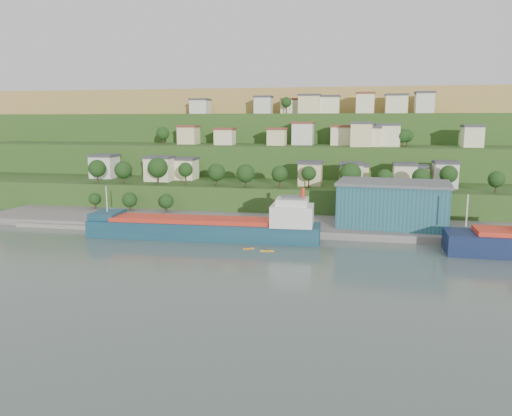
% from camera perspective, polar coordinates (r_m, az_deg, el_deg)
% --- Properties ---
extents(ground, '(500.00, 500.00, 0.00)m').
position_cam_1_polar(ground, '(125.06, -1.12, -4.82)').
color(ground, '#41504A').
rests_on(ground, ground).
extents(quay, '(220.00, 26.00, 4.00)m').
position_cam_1_polar(quay, '(149.57, 8.76, -2.48)').
color(quay, slate).
rests_on(quay, ground).
extents(pebble_beach, '(40.00, 18.00, 2.40)m').
position_cam_1_polar(pebble_beach, '(165.11, -18.34, -1.70)').
color(pebble_beach, slate).
rests_on(pebble_beach, ground).
extents(hillside, '(360.00, 210.08, 96.00)m').
position_cam_1_polar(hillside, '(289.67, 6.22, 3.58)').
color(hillside, '#284719').
rests_on(hillside, ground).
extents(cargo_ship_near, '(64.26, 12.61, 16.43)m').
position_cam_1_polar(cargo_ship_near, '(137.10, -5.26, -2.41)').
color(cargo_ship_near, '#133448').
rests_on(cargo_ship_near, ground).
extents(warehouse, '(32.69, 21.90, 12.80)m').
position_cam_1_polar(warehouse, '(148.52, 15.33, 0.51)').
color(warehouse, '#1D5257').
rests_on(warehouse, quay).
extents(caravan, '(6.99, 4.02, 3.07)m').
position_cam_1_polar(caravan, '(163.78, -15.74, -0.68)').
color(caravan, white).
rests_on(caravan, pebble_beach).
extents(dinghy, '(4.68, 3.14, 0.88)m').
position_cam_1_polar(dinghy, '(155.61, -13.97, -1.56)').
color(dinghy, silver).
rests_on(dinghy, pebble_beach).
extents(kayak_orange, '(2.84, 1.64, 0.72)m').
position_cam_1_polar(kayak_orange, '(126.00, -0.84, -4.60)').
color(kayak_orange, orange).
rests_on(kayak_orange, ground).
extents(kayak_yellow, '(3.63, 1.16, 0.89)m').
position_cam_1_polar(kayak_yellow, '(123.71, 1.28, -4.85)').
color(kayak_yellow, gold).
rests_on(kayak_yellow, ground).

